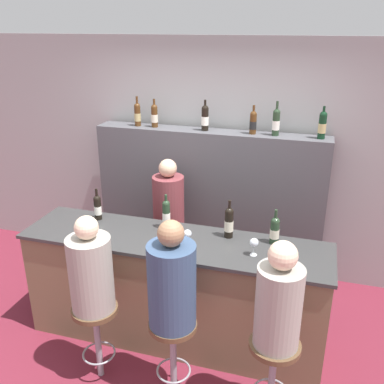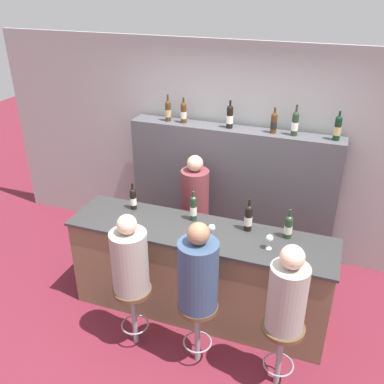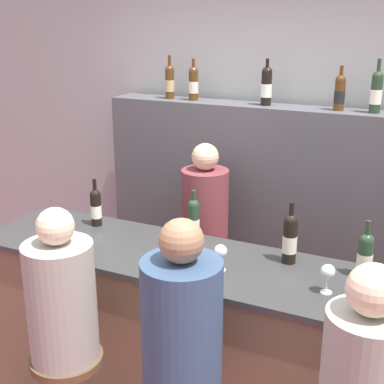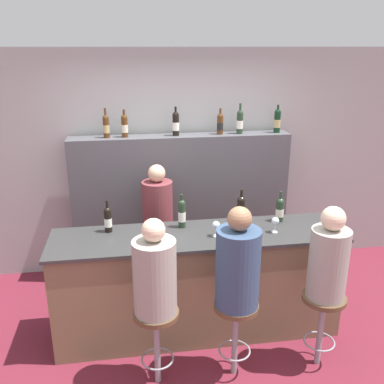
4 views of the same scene
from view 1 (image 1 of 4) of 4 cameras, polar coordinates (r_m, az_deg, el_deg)
ground_plane at (r=3.98m, az=-3.80°, el=-21.29°), size 16.00×16.00×0.00m
wall_back at (r=4.78m, az=2.99°, el=4.44°), size 6.40×0.05×2.60m
bar_counter at (r=3.89m, az=-2.39°, el=-12.88°), size 2.64×0.65×1.01m
back_bar_cabinet at (r=4.73m, az=2.23°, el=-1.72°), size 2.47×0.28×1.67m
wine_bottle_counter_0 at (r=4.03m, az=-12.47°, el=-1.97°), size 0.07×0.07×0.30m
wine_bottle_counter_1 at (r=3.76m, az=-3.45°, el=-2.97°), size 0.07×0.07×0.32m
wine_bottle_counter_2 at (r=3.62m, az=4.95°, el=-4.02°), size 0.08×0.08×0.34m
wine_bottle_counter_3 at (r=3.58m, az=10.97°, el=-5.00°), size 0.08×0.08×0.30m
wine_bottle_backbar_0 at (r=4.70m, az=-7.28°, el=10.26°), size 0.07×0.07×0.32m
wine_bottle_backbar_1 at (r=4.63m, az=-5.02°, el=10.14°), size 0.07×0.07×0.30m
wine_bottle_backbar_2 at (r=4.45m, az=1.74°, el=9.88°), size 0.07×0.07×0.32m
wine_bottle_backbar_3 at (r=4.36m, az=8.15°, el=9.20°), size 0.07×0.07×0.29m
wine_bottle_backbar_4 at (r=4.33m, az=11.15°, el=9.16°), size 0.07×0.07×0.34m
wine_bottle_backbar_5 at (r=4.31m, az=16.99°, el=8.56°), size 0.07×0.07×0.31m
wine_glass_0 at (r=3.48m, az=-0.62°, el=-5.65°), size 0.07×0.07×0.14m
wine_glass_1 at (r=3.38m, az=8.28°, el=-6.75°), size 0.07×0.07×0.15m
bar_stool_left at (r=3.59m, az=-12.68°, el=-16.67°), size 0.36×0.36×0.67m
guest_seated_left at (r=3.32m, az=-13.35°, el=-10.17°), size 0.33×0.33×0.77m
bar_stool_middle at (r=3.37m, az=-2.55°, el=-19.00°), size 0.36×0.36×0.67m
guest_seated_middle at (r=3.07m, az=-2.71°, el=-11.88°), size 0.35×0.35×0.83m
bar_stool_right at (r=3.26m, az=10.82°, el=-21.16°), size 0.36×0.36×0.67m
guest_seated_right at (r=2.95m, az=11.49°, el=-14.17°), size 0.31×0.31×0.78m
bartender at (r=4.50m, az=-3.07°, el=-5.32°), size 0.32×0.32×1.47m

